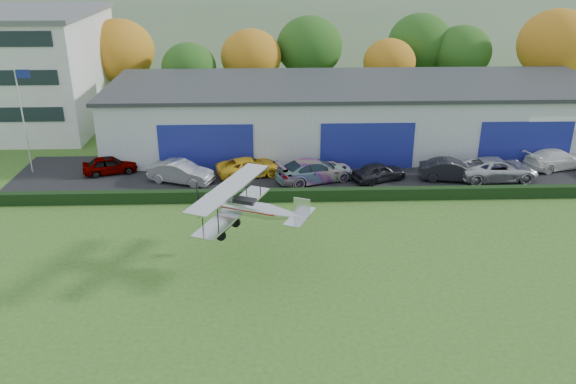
{
  "coord_description": "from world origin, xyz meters",
  "views": [
    {
      "loc": [
        -2.38,
        -19.6,
        15.76
      ],
      "look_at": [
        -1.3,
        11.19,
        2.73
      ],
      "focal_mm": 36.67,
      "sensor_mm": 36.0,
      "label": 1
    }
  ],
  "objects_px": {
    "car_3": "(315,170)",
    "car_6": "(497,169)",
    "flagpole": "(23,110)",
    "car_7": "(557,159)",
    "car_1": "(181,172)",
    "car_2": "(250,167)",
    "hangar": "(356,114)",
    "car_4": "(379,172)",
    "biplane": "(246,207)",
    "car_5": "(452,170)",
    "car_0": "(110,165)"
  },
  "relations": [
    {
      "from": "car_3",
      "to": "car_4",
      "type": "bearing_deg",
      "value": -110.86
    },
    {
      "from": "car_1",
      "to": "car_2",
      "type": "height_order",
      "value": "car_1"
    },
    {
      "from": "car_6",
      "to": "car_7",
      "type": "xyz_separation_m",
      "value": [
        5.34,
        2.15,
        -0.05
      ]
    },
    {
      "from": "hangar",
      "to": "car_6",
      "type": "bearing_deg",
      "value": -43.57
    },
    {
      "from": "car_4",
      "to": "car_6",
      "type": "bearing_deg",
      "value": -114.33
    },
    {
      "from": "car_1",
      "to": "car_4",
      "type": "bearing_deg",
      "value": -70.24
    },
    {
      "from": "hangar",
      "to": "car_4",
      "type": "bearing_deg",
      "value": -86.61
    },
    {
      "from": "flagpole",
      "to": "car_7",
      "type": "relative_size",
      "value": 1.55
    },
    {
      "from": "car_4",
      "to": "biplane",
      "type": "bearing_deg",
      "value": 117.33
    },
    {
      "from": "hangar",
      "to": "car_1",
      "type": "bearing_deg",
      "value": -148.43
    },
    {
      "from": "flagpole",
      "to": "car_0",
      "type": "distance_m",
      "value": 7.08
    },
    {
      "from": "car_0",
      "to": "car_3",
      "type": "height_order",
      "value": "car_3"
    },
    {
      "from": "car_3",
      "to": "car_6",
      "type": "height_order",
      "value": "car_3"
    },
    {
      "from": "hangar",
      "to": "car_0",
      "type": "height_order",
      "value": "hangar"
    },
    {
      "from": "car_0",
      "to": "car_4",
      "type": "relative_size",
      "value": 0.98
    },
    {
      "from": "car_1",
      "to": "car_6",
      "type": "distance_m",
      "value": 22.68
    },
    {
      "from": "car_2",
      "to": "car_3",
      "type": "relative_size",
      "value": 0.85
    },
    {
      "from": "biplane",
      "to": "hangar",
      "type": "bearing_deg",
      "value": 90.5
    },
    {
      "from": "car_5",
      "to": "car_2",
      "type": "bearing_deg",
      "value": 92.82
    },
    {
      "from": "hangar",
      "to": "car_0",
      "type": "relative_size",
      "value": 10.43
    },
    {
      "from": "car_2",
      "to": "car_4",
      "type": "height_order",
      "value": "car_4"
    },
    {
      "from": "hangar",
      "to": "car_5",
      "type": "distance_m",
      "value": 10.53
    },
    {
      "from": "car_5",
      "to": "biplane",
      "type": "distance_m",
      "value": 18.42
    },
    {
      "from": "car_2",
      "to": "biplane",
      "type": "distance_m",
      "value": 12.97
    },
    {
      "from": "flagpole",
      "to": "hangar",
      "type": "bearing_deg",
      "value": 13.51
    },
    {
      "from": "flagpole",
      "to": "car_0",
      "type": "relative_size",
      "value": 2.05
    },
    {
      "from": "car_3",
      "to": "car_6",
      "type": "relative_size",
      "value": 0.99
    },
    {
      "from": "car_7",
      "to": "hangar",
      "type": "bearing_deg",
      "value": 48.65
    },
    {
      "from": "hangar",
      "to": "car_4",
      "type": "distance_m",
      "value": 8.81
    },
    {
      "from": "car_4",
      "to": "car_6",
      "type": "distance_m",
      "value": 8.55
    },
    {
      "from": "car_7",
      "to": "car_4",
      "type": "bearing_deg",
      "value": 81.47
    },
    {
      "from": "car_5",
      "to": "biplane",
      "type": "height_order",
      "value": "biplane"
    },
    {
      "from": "car_0",
      "to": "car_2",
      "type": "height_order",
      "value": "car_2"
    },
    {
      "from": "hangar",
      "to": "car_6",
      "type": "xyz_separation_m",
      "value": [
        9.06,
        -8.62,
        -1.81
      ]
    },
    {
      "from": "flagpole",
      "to": "car_2",
      "type": "xyz_separation_m",
      "value": [
        16.11,
        -1.25,
        -4.07
      ]
    },
    {
      "from": "car_0",
      "to": "car_4",
      "type": "bearing_deg",
      "value": -113.56
    },
    {
      "from": "car_3",
      "to": "car_4",
      "type": "relative_size",
      "value": 1.43
    },
    {
      "from": "car_1",
      "to": "car_3",
      "type": "xyz_separation_m",
      "value": [
        9.55,
        -0.09,
        0.05
      ]
    },
    {
      "from": "hangar",
      "to": "car_2",
      "type": "xyz_separation_m",
      "value": [
        -8.78,
        -7.23,
        -1.94
      ]
    },
    {
      "from": "hangar",
      "to": "biplane",
      "type": "distance_m",
      "value": 21.7
    },
    {
      "from": "car_1",
      "to": "biplane",
      "type": "height_order",
      "value": "biplane"
    },
    {
      "from": "car_5",
      "to": "car_7",
      "type": "relative_size",
      "value": 0.89
    },
    {
      "from": "car_1",
      "to": "car_2",
      "type": "relative_size",
      "value": 0.97
    },
    {
      "from": "car_2",
      "to": "hangar",
      "type": "bearing_deg",
      "value": -67.54
    },
    {
      "from": "hangar",
      "to": "car_3",
      "type": "xyz_separation_m",
      "value": [
        -4.07,
        -8.46,
        -1.78
      ]
    },
    {
      "from": "car_5",
      "to": "car_6",
      "type": "bearing_deg",
      "value": -81.7
    },
    {
      "from": "hangar",
      "to": "car_1",
      "type": "distance_m",
      "value": 16.1
    },
    {
      "from": "car_1",
      "to": "car_4",
      "type": "height_order",
      "value": "car_1"
    },
    {
      "from": "flagpole",
      "to": "car_6",
      "type": "bearing_deg",
      "value": -4.44
    },
    {
      "from": "car_1",
      "to": "car_5",
      "type": "height_order",
      "value": "car_1"
    }
  ]
}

